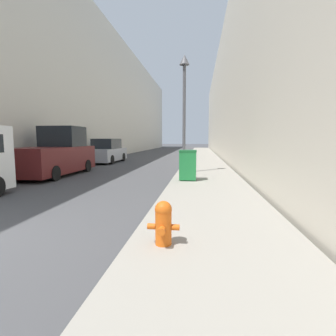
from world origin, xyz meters
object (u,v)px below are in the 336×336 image
(fire_hydrant, at_px, (163,222))
(pickup_truck, at_px, (56,155))
(trash_bin, at_px, (188,165))
(lamppost, at_px, (184,97))
(parked_sedan_near, at_px, (107,152))

(fire_hydrant, xyz_separation_m, pickup_truck, (-6.36, 8.07, 0.49))
(trash_bin, height_order, lamppost, lamppost)
(fire_hydrant, xyz_separation_m, parked_sedan_near, (-6.40, 15.17, 0.32))
(parked_sedan_near, bearing_deg, pickup_truck, -89.68)
(lamppost, xyz_separation_m, pickup_truck, (-6.13, -0.69, -2.71))
(fire_hydrant, height_order, trash_bin, trash_bin)
(trash_bin, relative_size, lamppost, 0.21)
(fire_hydrant, relative_size, pickup_truck, 0.13)
(pickup_truck, relative_size, parked_sedan_near, 1.09)
(fire_hydrant, relative_size, trash_bin, 0.57)
(fire_hydrant, xyz_separation_m, trash_bin, (0.07, 6.37, 0.25))
(trash_bin, xyz_separation_m, pickup_truck, (-6.43, 1.69, 0.23))
(trash_bin, relative_size, pickup_truck, 0.23)
(pickup_truck, bearing_deg, lamppost, 6.42)
(trash_bin, bearing_deg, parked_sedan_near, 126.32)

